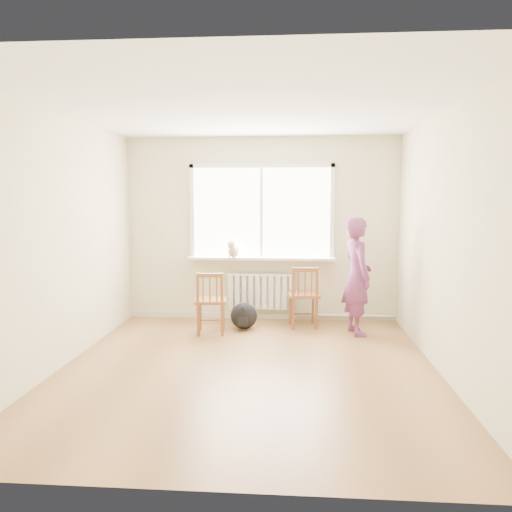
% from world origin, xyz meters
% --- Properties ---
extents(floor, '(4.50, 4.50, 0.00)m').
position_xyz_m(floor, '(0.00, 0.00, 0.00)').
color(floor, '#9D6D40').
rests_on(floor, ground).
extents(ceiling, '(4.50, 4.50, 0.00)m').
position_xyz_m(ceiling, '(0.00, 0.00, 2.70)').
color(ceiling, white).
rests_on(ceiling, back_wall).
extents(back_wall, '(4.00, 0.01, 2.70)m').
position_xyz_m(back_wall, '(0.00, 2.25, 1.35)').
color(back_wall, beige).
rests_on(back_wall, ground).
extents(window, '(2.12, 0.05, 1.42)m').
position_xyz_m(window, '(0.00, 2.22, 1.66)').
color(window, white).
rests_on(window, back_wall).
extents(windowsill, '(2.15, 0.22, 0.04)m').
position_xyz_m(windowsill, '(0.00, 2.14, 0.93)').
color(windowsill, white).
rests_on(windowsill, back_wall).
extents(radiator, '(1.00, 0.12, 0.55)m').
position_xyz_m(radiator, '(0.00, 2.16, 0.44)').
color(radiator, white).
rests_on(radiator, back_wall).
extents(heating_pipe, '(1.40, 0.04, 0.04)m').
position_xyz_m(heating_pipe, '(1.25, 2.19, 0.08)').
color(heating_pipe, silver).
rests_on(heating_pipe, back_wall).
extents(baseboard, '(4.00, 0.03, 0.08)m').
position_xyz_m(baseboard, '(0.00, 2.23, 0.04)').
color(baseboard, beige).
rests_on(baseboard, ground).
extents(chair_left, '(0.45, 0.43, 0.84)m').
position_xyz_m(chair_left, '(-0.62, 1.33, 0.42)').
color(chair_left, brown).
rests_on(chair_left, floor).
extents(chair_right, '(0.47, 0.45, 0.87)m').
position_xyz_m(chair_right, '(0.62, 1.77, 0.44)').
color(chair_right, brown).
rests_on(chair_right, floor).
extents(person, '(0.51, 0.65, 1.56)m').
position_xyz_m(person, '(1.32, 1.50, 0.78)').
color(person, '#C5416C').
rests_on(person, floor).
extents(cat, '(0.22, 0.40, 0.27)m').
position_xyz_m(cat, '(-0.40, 2.05, 1.06)').
color(cat, beige).
rests_on(cat, windowsill).
extents(backpack, '(0.44, 0.38, 0.37)m').
position_xyz_m(backpack, '(-0.21, 1.62, 0.18)').
color(backpack, black).
rests_on(backpack, floor).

